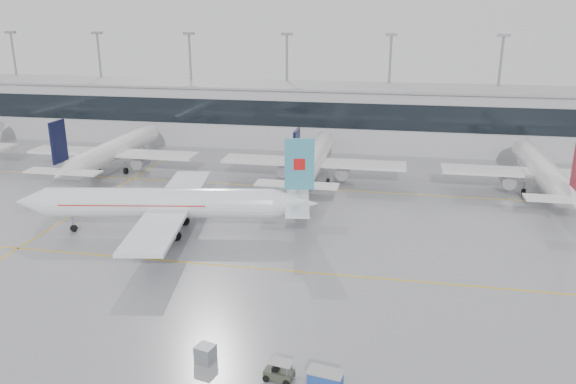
% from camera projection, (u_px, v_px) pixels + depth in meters
% --- Properties ---
extents(ground, '(320.00, 320.00, 0.00)m').
position_uv_depth(ground, '(267.00, 269.00, 60.41)').
color(ground, gray).
rests_on(ground, ground).
extents(taxi_line_main, '(120.00, 0.25, 0.01)m').
position_uv_depth(taxi_line_main, '(267.00, 269.00, 60.41)').
color(taxi_line_main, gold).
rests_on(taxi_line_main, ground).
extents(taxi_line_north, '(120.00, 0.25, 0.01)m').
position_uv_depth(taxi_line_north, '(309.00, 188.00, 88.51)').
color(taxi_line_north, gold).
rests_on(taxi_line_north, ground).
extents(taxi_line_cross, '(0.25, 60.00, 0.01)m').
position_uv_depth(taxi_line_cross, '(85.00, 207.00, 79.85)').
color(taxi_line_cross, gold).
rests_on(taxi_line_cross, ground).
extents(terminal, '(180.00, 15.00, 12.00)m').
position_uv_depth(terminal, '(333.00, 116.00, 116.67)').
color(terminal, '#A3A3A6').
rests_on(terminal, ground).
extents(terminal_glass, '(180.00, 0.20, 5.00)m').
position_uv_depth(terminal_glass, '(329.00, 115.00, 109.15)').
color(terminal_glass, black).
rests_on(terminal_glass, ground).
extents(terminal_roof, '(182.00, 16.00, 0.40)m').
position_uv_depth(terminal_roof, '(334.00, 86.00, 114.80)').
color(terminal_roof, gray).
rests_on(terminal_roof, ground).
extents(light_masts, '(156.40, 1.00, 22.60)m').
position_uv_depth(light_masts, '(337.00, 78.00, 120.08)').
color(light_masts, gray).
rests_on(light_masts, ground).
extents(air_canada_jet, '(37.92, 31.00, 12.09)m').
position_uv_depth(air_canada_jet, '(170.00, 203.00, 69.51)').
color(air_canada_jet, silver).
rests_on(air_canada_jet, ground).
extents(parked_jet_b, '(29.64, 36.96, 11.72)m').
position_uv_depth(parked_jet_b, '(113.00, 151.00, 97.14)').
color(parked_jet_b, silver).
rests_on(parked_jet_b, ground).
extents(parked_jet_c, '(29.64, 36.96, 11.72)m').
position_uv_depth(parked_jet_c, '(313.00, 160.00, 90.85)').
color(parked_jet_c, silver).
rests_on(parked_jet_c, ground).
extents(parked_jet_d, '(29.64, 36.96, 11.72)m').
position_uv_depth(parked_jet_d, '(543.00, 171.00, 84.56)').
color(parked_jet_d, silver).
rests_on(parked_jet_d, ground).
extents(baggage_tug, '(3.32, 1.70, 1.58)m').
position_uv_depth(baggage_tug, '(279.00, 373.00, 41.93)').
color(baggage_tug, '#34392D').
rests_on(baggage_tug, ground).
extents(baggage_cart, '(2.81, 1.87, 1.61)m').
position_uv_depth(baggage_cart, '(325.00, 379.00, 40.60)').
color(baggage_cart, gray).
rests_on(baggage_cart, ground).
extents(gse_unit, '(1.67, 1.60, 1.39)m').
position_uv_depth(gse_unit, '(205.00, 354.00, 44.11)').
color(gse_unit, slate).
rests_on(gse_unit, ground).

